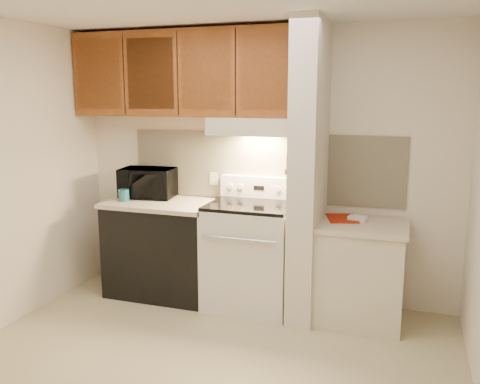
% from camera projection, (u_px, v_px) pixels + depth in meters
% --- Properties ---
extents(floor, '(3.60, 3.60, 0.00)m').
position_uv_depth(floor, '(202.00, 367.00, 3.59)').
color(floor, '#BEB187').
rests_on(floor, ground).
extents(wall_back, '(3.60, 2.50, 0.02)m').
position_uv_depth(wall_back, '(262.00, 165.00, 4.75)').
color(wall_back, '#EEE1CA').
rests_on(wall_back, floor).
extents(backsplash, '(2.60, 0.02, 0.63)m').
position_uv_depth(backsplash, '(262.00, 167.00, 4.74)').
color(backsplash, beige).
rests_on(backsplash, wall_back).
extents(range_body, '(0.76, 0.65, 0.92)m').
position_uv_depth(range_body, '(251.00, 257.00, 4.58)').
color(range_body, silver).
rests_on(range_body, floor).
extents(oven_window, '(0.50, 0.01, 0.30)m').
position_uv_depth(oven_window, '(240.00, 263.00, 4.28)').
color(oven_window, black).
rests_on(oven_window, range_body).
extents(oven_handle, '(0.65, 0.02, 0.02)m').
position_uv_depth(oven_handle, '(238.00, 239.00, 4.20)').
color(oven_handle, silver).
rests_on(oven_handle, range_body).
extents(cooktop, '(0.74, 0.64, 0.03)m').
position_uv_depth(cooktop, '(251.00, 205.00, 4.49)').
color(cooktop, black).
rests_on(cooktop, range_body).
extents(range_backguard, '(0.76, 0.08, 0.20)m').
position_uv_depth(range_backguard, '(260.00, 187.00, 4.73)').
color(range_backguard, silver).
rests_on(range_backguard, range_body).
extents(range_display, '(0.10, 0.01, 0.04)m').
position_uv_depth(range_display, '(259.00, 188.00, 4.70)').
color(range_display, black).
rests_on(range_display, range_backguard).
extents(range_knob_left_outer, '(0.05, 0.02, 0.05)m').
position_uv_depth(range_knob_left_outer, '(230.00, 186.00, 4.78)').
color(range_knob_left_outer, silver).
rests_on(range_knob_left_outer, range_backguard).
extents(range_knob_left_inner, '(0.05, 0.02, 0.05)m').
position_uv_depth(range_knob_left_inner, '(240.00, 187.00, 4.75)').
color(range_knob_left_inner, silver).
rests_on(range_knob_left_inner, range_backguard).
extents(range_knob_right_inner, '(0.05, 0.02, 0.05)m').
position_uv_depth(range_knob_right_inner, '(278.00, 189.00, 4.64)').
color(range_knob_right_inner, silver).
rests_on(range_knob_right_inner, range_backguard).
extents(range_knob_right_outer, '(0.05, 0.02, 0.05)m').
position_uv_depth(range_knob_right_outer, '(288.00, 190.00, 4.60)').
color(range_knob_right_outer, silver).
rests_on(range_knob_right_outer, range_backguard).
extents(dishwasher_front, '(1.00, 0.63, 0.87)m').
position_uv_depth(dishwasher_front, '(164.00, 250.00, 4.87)').
color(dishwasher_front, black).
rests_on(dishwasher_front, floor).
extents(left_countertop, '(1.04, 0.67, 0.04)m').
position_uv_depth(left_countertop, '(162.00, 203.00, 4.78)').
color(left_countertop, beige).
rests_on(left_countertop, dishwasher_front).
extents(spoon_rest, '(0.25, 0.09, 0.02)m').
position_uv_depth(spoon_rest, '(156.00, 195.00, 5.02)').
color(spoon_rest, black).
rests_on(spoon_rest, left_countertop).
extents(teal_jar, '(0.13, 0.13, 0.11)m').
position_uv_depth(teal_jar, '(124.00, 195.00, 4.79)').
color(teal_jar, '#1F686B').
rests_on(teal_jar, left_countertop).
extents(outlet, '(0.08, 0.01, 0.12)m').
position_uv_depth(outlet, '(214.00, 179.00, 4.91)').
color(outlet, beige).
rests_on(outlet, backsplash).
extents(microwave, '(0.56, 0.41, 0.29)m').
position_uv_depth(microwave, '(148.00, 183.00, 4.95)').
color(microwave, black).
rests_on(microwave, left_countertop).
extents(partition_pillar, '(0.22, 0.70, 2.50)m').
position_uv_depth(partition_pillar, '(309.00, 173.00, 4.27)').
color(partition_pillar, beige).
rests_on(partition_pillar, floor).
extents(pillar_trim, '(0.01, 0.70, 0.04)m').
position_uv_depth(pillar_trim, '(295.00, 166.00, 4.29)').
color(pillar_trim, brown).
rests_on(pillar_trim, partition_pillar).
extents(knife_strip, '(0.02, 0.42, 0.04)m').
position_uv_depth(knife_strip, '(293.00, 165.00, 4.25)').
color(knife_strip, black).
rests_on(knife_strip, partition_pillar).
extents(knife_blade_a, '(0.01, 0.03, 0.16)m').
position_uv_depth(knife_blade_a, '(288.00, 179.00, 4.13)').
color(knife_blade_a, silver).
rests_on(knife_blade_a, knife_strip).
extents(knife_handle_a, '(0.02, 0.02, 0.10)m').
position_uv_depth(knife_handle_a, '(288.00, 161.00, 4.09)').
color(knife_handle_a, black).
rests_on(knife_handle_a, knife_strip).
extents(knife_blade_b, '(0.01, 0.04, 0.18)m').
position_uv_depth(knife_blade_b, '(289.00, 179.00, 4.18)').
color(knife_blade_b, silver).
rests_on(knife_blade_b, knife_strip).
extents(knife_handle_b, '(0.02, 0.02, 0.10)m').
position_uv_depth(knife_handle_b, '(290.00, 160.00, 4.17)').
color(knife_handle_b, black).
rests_on(knife_handle_b, knife_strip).
extents(knife_blade_c, '(0.01, 0.04, 0.20)m').
position_uv_depth(knife_blade_c, '(292.00, 179.00, 4.28)').
color(knife_blade_c, silver).
rests_on(knife_blade_c, knife_strip).
extents(knife_handle_c, '(0.02, 0.02, 0.10)m').
position_uv_depth(knife_handle_c, '(292.00, 159.00, 4.24)').
color(knife_handle_c, black).
rests_on(knife_handle_c, knife_strip).
extents(knife_blade_d, '(0.01, 0.04, 0.16)m').
position_uv_depth(knife_blade_d, '(294.00, 175.00, 4.34)').
color(knife_blade_d, silver).
rests_on(knife_blade_d, knife_strip).
extents(knife_handle_d, '(0.02, 0.02, 0.10)m').
position_uv_depth(knife_handle_d, '(294.00, 158.00, 4.31)').
color(knife_handle_d, black).
rests_on(knife_handle_d, knife_strip).
extents(knife_blade_e, '(0.01, 0.04, 0.18)m').
position_uv_depth(knife_blade_e, '(296.00, 175.00, 4.43)').
color(knife_blade_e, silver).
rests_on(knife_blade_e, knife_strip).
extents(knife_handle_e, '(0.02, 0.02, 0.10)m').
position_uv_depth(knife_handle_e, '(296.00, 157.00, 4.38)').
color(knife_handle_e, black).
rests_on(knife_handle_e, knife_strip).
extents(oven_mitt, '(0.03, 0.09, 0.23)m').
position_uv_depth(oven_mitt, '(298.00, 176.00, 4.48)').
color(oven_mitt, slate).
rests_on(oven_mitt, partition_pillar).
extents(right_cab_base, '(0.70, 0.60, 0.81)m').
position_uv_depth(right_cab_base, '(360.00, 274.00, 4.28)').
color(right_cab_base, beige).
rests_on(right_cab_base, floor).
extents(right_countertop, '(0.74, 0.64, 0.04)m').
position_uv_depth(right_countertop, '(362.00, 226.00, 4.20)').
color(right_countertop, beige).
rests_on(right_countertop, right_cab_base).
extents(red_folder, '(0.32, 0.38, 0.01)m').
position_uv_depth(red_folder, '(342.00, 218.00, 4.35)').
color(red_folder, '#9E1E0A').
rests_on(red_folder, right_countertop).
extents(white_box, '(0.16, 0.12, 0.04)m').
position_uv_depth(white_box, '(357.00, 219.00, 4.28)').
color(white_box, white).
rests_on(white_box, right_countertop).
extents(range_hood, '(0.78, 0.44, 0.15)m').
position_uv_depth(range_hood, '(256.00, 126.00, 4.48)').
color(range_hood, beige).
rests_on(range_hood, upper_cabinets).
extents(hood_lip, '(0.78, 0.04, 0.06)m').
position_uv_depth(hood_lip, '(248.00, 133.00, 4.29)').
color(hood_lip, beige).
rests_on(hood_lip, range_hood).
extents(upper_cabinets, '(2.18, 0.33, 0.77)m').
position_uv_depth(upper_cabinets, '(185.00, 74.00, 4.65)').
color(upper_cabinets, brown).
rests_on(upper_cabinets, wall_back).
extents(cab_door_a, '(0.46, 0.01, 0.63)m').
position_uv_depth(cab_door_a, '(99.00, 74.00, 4.76)').
color(cab_door_a, brown).
rests_on(cab_door_a, upper_cabinets).
extents(cab_gap_a, '(0.01, 0.01, 0.73)m').
position_uv_depth(cab_gap_a, '(124.00, 74.00, 4.67)').
color(cab_gap_a, black).
rests_on(cab_gap_a, upper_cabinets).
extents(cab_door_b, '(0.46, 0.01, 0.63)m').
position_uv_depth(cab_door_b, '(150.00, 74.00, 4.59)').
color(cab_door_b, brown).
rests_on(cab_door_b, upper_cabinets).
extents(cab_gap_b, '(0.01, 0.01, 0.73)m').
position_uv_depth(cab_gap_b, '(178.00, 73.00, 4.50)').
color(cab_gap_b, black).
rests_on(cab_gap_b, upper_cabinets).
extents(cab_door_c, '(0.46, 0.01, 0.63)m').
position_uv_depth(cab_door_c, '(206.00, 73.00, 4.42)').
color(cab_door_c, brown).
rests_on(cab_door_c, upper_cabinets).
extents(cab_gap_c, '(0.01, 0.01, 0.73)m').
position_uv_depth(cab_gap_c, '(236.00, 72.00, 4.33)').
color(cab_gap_c, black).
rests_on(cab_gap_c, upper_cabinets).
extents(cab_door_d, '(0.46, 0.01, 0.63)m').
position_uv_depth(cab_door_d, '(266.00, 72.00, 4.25)').
color(cab_door_d, brown).
rests_on(cab_door_d, upper_cabinets).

